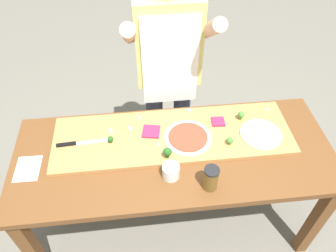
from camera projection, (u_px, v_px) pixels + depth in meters
The scene contains 22 objects.
ground_plane at pixel (173, 220), 2.41m from camera, with size 8.00×8.00×0.00m, color #6B665B.
prep_table at pixel (174, 163), 1.92m from camera, with size 1.82×0.73×0.79m.
cutting_board at pixel (173, 136), 1.91m from camera, with size 1.40×0.43×0.02m, color #B27F47.
chefs_knife at pixel (76, 143), 1.85m from camera, with size 0.30×0.04×0.02m.
pizza_whole_white_garlic at pixel (261, 134), 1.90m from camera, with size 0.24×0.24×0.02m.
pizza_whole_tomato_red at pixel (188, 138), 1.88m from camera, with size 0.28×0.28×0.02m.
pizza_slice_center at pixel (218, 122), 1.97m from camera, with size 0.08×0.08×0.01m, color #9E234C.
pizza_slice_near_left at pixel (151, 132), 1.91m from camera, with size 0.10×0.10×0.01m, color #9E234C.
broccoli_floret_back_left at pixel (230, 141), 1.84m from camera, with size 0.04×0.04×0.05m.
broccoli_floret_front_left at pixel (110, 139), 1.84m from camera, with size 0.03×0.03×0.05m.
broccoli_floret_front_right at pixel (241, 115), 1.97m from camera, with size 0.04×0.04×0.06m.
broccoli_floret_front_mid at pixel (167, 152), 1.76m from camera, with size 0.05×0.05×0.07m.
cheese_crumble_a at pixel (110, 131), 1.91m from camera, with size 0.02×0.02×0.02m, color silver.
cheese_crumble_b at pixel (159, 144), 1.84m from camera, with size 0.01×0.01×0.01m, color white.
cheese_crumble_c at pixel (190, 111), 2.03m from camera, with size 0.02×0.02×0.02m, color white.
cheese_crumble_d at pixel (140, 118), 1.99m from camera, with size 0.01×0.01×0.01m, color silver.
cheese_crumble_e at pixel (130, 129), 1.93m from camera, with size 0.02×0.02×0.02m, color white.
cheese_crumble_f at pixel (267, 110), 2.04m from camera, with size 0.01×0.01×0.01m, color white.
flour_cup at pixel (171, 172), 1.70m from camera, with size 0.09×0.09×0.08m.
sauce_jar at pixel (211, 178), 1.63m from camera, with size 0.08×0.08×0.14m.
recipe_note at pixel (28, 169), 1.76m from camera, with size 0.13×0.17×0.00m, color white.
cook_center at pixel (168, 66), 2.07m from camera, with size 0.54×0.39×1.67m.
Camera 1 is at (-0.16, -1.16, 2.22)m, focal length 34.65 mm.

